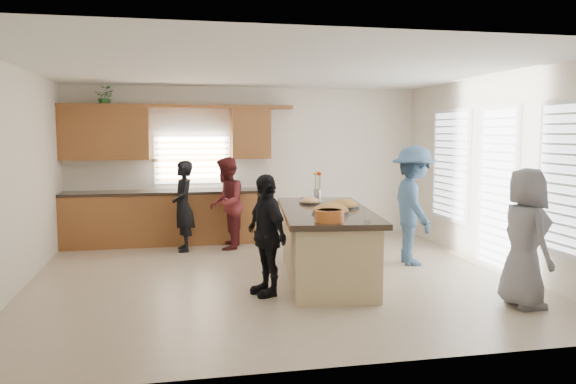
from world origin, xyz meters
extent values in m
plane|color=#BEA78D|center=(0.00, 0.00, 0.00)|extent=(6.50, 6.50, 0.00)
cube|color=silver|center=(0.00, 3.00, 1.40)|extent=(6.50, 0.02, 2.80)
cube|color=silver|center=(0.00, -3.00, 1.40)|extent=(6.50, 0.02, 2.80)
cube|color=silver|center=(-3.25, 0.00, 1.40)|extent=(0.02, 6.00, 2.80)
cube|color=silver|center=(3.25, 0.00, 1.40)|extent=(0.02, 6.00, 2.80)
cube|color=white|center=(0.00, 0.00, 2.80)|extent=(6.50, 6.00, 0.02)
cube|color=brown|center=(-1.43, 2.69, 0.45)|extent=(3.65, 0.62, 0.90)
cube|color=black|center=(-1.43, 2.69, 0.93)|extent=(3.70, 0.65, 0.05)
cube|color=brown|center=(-2.50, 2.82, 1.95)|extent=(1.50, 0.36, 0.90)
cube|color=brown|center=(0.05, 2.82, 1.95)|extent=(0.70, 0.36, 0.90)
cube|color=brown|center=(-1.23, 2.82, 2.43)|extent=(4.05, 0.40, 0.06)
cube|color=brown|center=(-1.00, 2.96, 1.48)|extent=(1.35, 0.08, 0.85)
cube|color=white|center=(3.22, 1.30, 1.42)|extent=(0.06, 1.10, 1.75)
cube|color=white|center=(3.22, -0.10, 1.17)|extent=(0.06, 0.85, 2.25)
cube|color=white|center=(3.22, -1.60, 1.42)|extent=(0.06, 1.10, 1.75)
cube|color=tan|center=(0.65, -0.16, 0.44)|extent=(1.33, 2.61, 0.88)
cube|color=black|center=(0.65, -0.16, 0.92)|extent=(1.51, 2.83, 0.07)
cube|color=black|center=(0.65, -0.16, 0.04)|extent=(1.24, 2.52, 0.08)
cylinder|color=black|center=(0.60, -0.58, 0.96)|extent=(0.50, 0.50, 0.02)
ellipsoid|color=#B88039|center=(0.60, -0.58, 0.98)|extent=(0.45, 0.45, 0.20)
cylinder|color=black|center=(0.91, -0.09, 0.96)|extent=(0.44, 0.44, 0.02)
ellipsoid|color=#B88039|center=(0.91, -0.09, 0.98)|extent=(0.39, 0.39, 0.18)
cylinder|color=black|center=(0.57, 0.41, 0.96)|extent=(0.32, 0.32, 0.02)
ellipsoid|color=#E4A961|center=(0.57, 0.41, 0.98)|extent=(0.28, 0.28, 0.13)
cylinder|color=#C15F23|center=(0.40, -1.23, 1.02)|extent=(0.34, 0.34, 0.14)
cylinder|color=beige|center=(0.40, -1.23, 1.07)|extent=(0.28, 0.28, 0.04)
cylinder|color=white|center=(0.87, -1.20, 1.00)|extent=(0.08, 0.08, 0.09)
cylinder|color=#A484C0|center=(0.63, 0.79, 0.98)|extent=(0.22, 0.22, 0.06)
cylinder|color=silver|center=(0.83, 0.94, 1.03)|extent=(0.11, 0.11, 0.16)
imported|color=#2C6829|center=(-2.46, 2.82, 2.58)|extent=(0.39, 0.36, 0.36)
imported|color=black|center=(-1.19, 2.03, 0.75)|extent=(0.41, 0.58, 1.51)
imported|color=maroon|center=(-0.48, 2.06, 0.78)|extent=(0.74, 0.87, 1.56)
imported|color=black|center=(-0.26, -0.76, 0.74)|extent=(0.61, 0.93, 1.48)
imported|color=#365376|center=(2.16, 0.38, 0.89)|extent=(0.81, 1.23, 1.78)
imported|color=slate|center=(2.51, -1.82, 0.79)|extent=(0.54, 0.79, 1.58)
camera|label=1|loc=(-1.35, -7.36, 1.96)|focal=35.00mm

